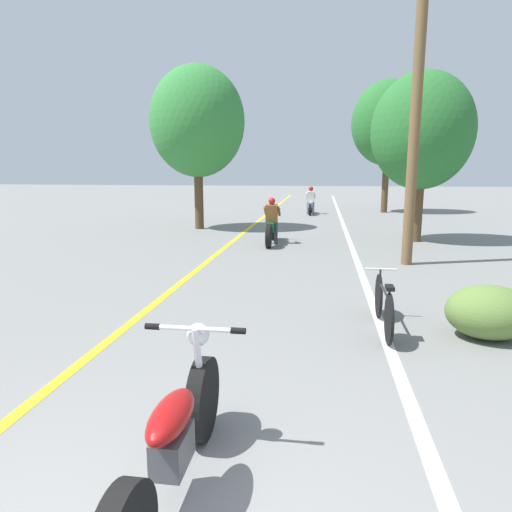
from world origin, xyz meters
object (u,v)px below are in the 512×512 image
roadside_tree_right_near (422,131)px  motorcycle_rider_far (311,204)px  motorcycle_foreground (174,441)px  motorcycle_rider_lead (272,226)px  utility_pole (417,92)px  roadside_tree_right_far (388,123)px  roadside_tree_left (197,122)px  bicycle_parked (384,305)px

roadside_tree_right_near → motorcycle_rider_far: (-3.40, 8.25, -2.73)m
motorcycle_foreground → motorcycle_rider_lead: 10.65m
motorcycle_rider_lead → utility_pole: bearing=-36.2°
motorcycle_foreground → motorcycle_rider_lead: motorcycle_rider_lead is taller
roadside_tree_right_far → motorcycle_foreground: size_ratio=2.94×
roadside_tree_right_far → motorcycle_rider_lead: size_ratio=2.99×
roadside_tree_left → motorcycle_rider_far: size_ratio=2.93×
motorcycle_foreground → roadside_tree_right_near: bearing=72.2°
motorcycle_foreground → bicycle_parked: bearing=63.4°
roadside_tree_right_near → motorcycle_foreground: roadside_tree_right_near is taller
utility_pole → motorcycle_rider_lead: utility_pole is taller
roadside_tree_right_near → motorcycle_rider_far: 9.33m
roadside_tree_right_near → bicycle_parked: (-1.98, -8.16, -2.90)m
roadside_tree_right_near → motorcycle_rider_far: roadside_tree_right_near is taller
utility_pole → roadside_tree_left: bearing=139.0°
roadside_tree_right_near → motorcycle_foreground: bearing=-107.8°
motorcycle_rider_far → roadside_tree_left: bearing=-122.1°
roadside_tree_right_far → motorcycle_rider_lead: (-4.59, -10.75, -3.87)m
roadside_tree_left → motorcycle_foreground: (3.55, -13.73, -3.39)m
motorcycle_rider_lead → motorcycle_rider_far: size_ratio=1.10×
roadside_tree_right_far → roadside_tree_left: size_ratio=1.12×
roadside_tree_left → motorcycle_rider_far: (3.92, 6.24, -3.30)m
roadside_tree_right_far → motorcycle_rider_far: size_ratio=3.28×
roadside_tree_right_far → roadside_tree_left: 10.81m
roadside_tree_right_near → bicycle_parked: 8.89m
roadside_tree_right_near → bicycle_parked: bearing=-103.7°
roadside_tree_right_far → roadside_tree_left: bearing=-134.8°
roadside_tree_right_far → motorcycle_rider_far: (-3.69, -1.41, -3.87)m
utility_pole → motorcycle_foreground: 9.28m
utility_pole → roadside_tree_left: size_ratio=1.29×
utility_pole → roadside_tree_right_far: bearing=84.9°
roadside_tree_right_far → roadside_tree_left: roadside_tree_right_far is taller
roadside_tree_left → motorcycle_foreground: 14.58m
roadside_tree_right_near → motorcycle_foreground: 12.64m
roadside_tree_right_near → roadside_tree_right_far: (0.29, 9.66, 1.14)m
roadside_tree_right_near → roadside_tree_left: size_ratio=0.86×
motorcycle_rider_lead → bicycle_parked: bearing=-71.9°
motorcycle_rider_lead → bicycle_parked: size_ratio=1.26×
roadside_tree_right_near → motorcycle_rider_lead: bearing=-165.8°
roadside_tree_right_far → motorcycle_rider_lead: 12.31m
roadside_tree_left → bicycle_parked: 11.99m
bicycle_parked → motorcycle_foreground: bearing=-116.6°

